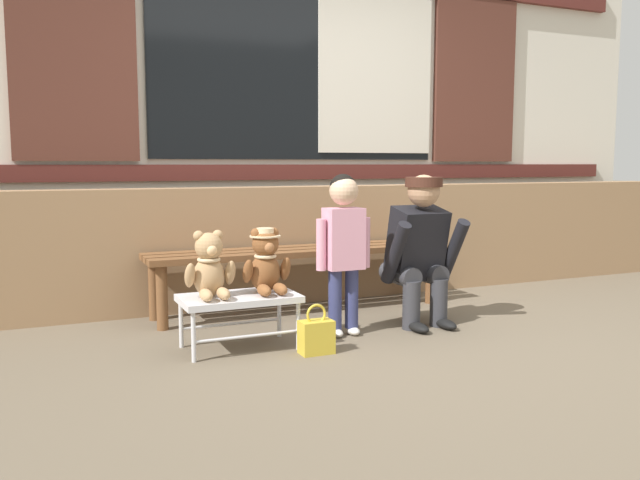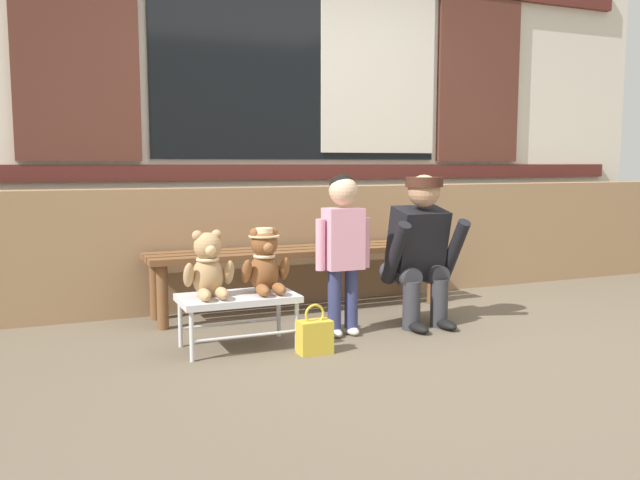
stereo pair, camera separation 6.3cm
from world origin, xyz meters
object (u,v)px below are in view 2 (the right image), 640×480
at_px(teddy_bear_with_hat, 265,262).
at_px(handbag_on_ground, 315,336).
at_px(adult_crouching, 421,250).
at_px(wooden_bench_long, 301,258).
at_px(teddy_bear_plain, 208,267).
at_px(small_display_bench, 238,301).
at_px(child_standing, 343,237).

relative_size(teddy_bear_with_hat, handbag_on_ground, 1.34).
bearing_deg(adult_crouching, wooden_bench_long, 129.62).
bearing_deg(teddy_bear_plain, handbag_on_ground, -27.16).
xyz_separation_m(wooden_bench_long, teddy_bear_with_hat, (-0.50, -0.72, 0.10)).
relative_size(small_display_bench, adult_crouching, 0.67).
bearing_deg(teddy_bear_plain, small_display_bench, -0.51).
bearing_deg(small_display_bench, teddy_bear_with_hat, 0.77).
bearing_deg(adult_crouching, teddy_bear_plain, -177.27).
height_order(child_standing, handbag_on_ground, child_standing).
distance_m(small_display_bench, handbag_on_ground, 0.47).
bearing_deg(child_standing, adult_crouching, 4.13).
bearing_deg(teddy_bear_with_hat, adult_crouching, 3.52).
height_order(wooden_bench_long, small_display_bench, wooden_bench_long).
bearing_deg(wooden_bench_long, small_display_bench, -132.15).
height_order(teddy_bear_plain, child_standing, child_standing).
distance_m(wooden_bench_long, teddy_bear_with_hat, 0.89).
bearing_deg(teddy_bear_plain, child_standing, 1.76).
bearing_deg(small_display_bench, child_standing, 2.32).
distance_m(teddy_bear_with_hat, handbag_on_ground, 0.50).
xyz_separation_m(teddy_bear_plain, adult_crouching, (1.37, 0.07, 0.02)).
bearing_deg(handbag_on_ground, teddy_bear_with_hat, 125.92).
distance_m(wooden_bench_long, adult_crouching, 0.86).
height_order(wooden_bench_long, child_standing, child_standing).
distance_m(teddy_bear_plain, adult_crouching, 1.37).
height_order(small_display_bench, teddy_bear_plain, teddy_bear_plain).
relative_size(wooden_bench_long, adult_crouching, 2.21).
distance_m(wooden_bench_long, teddy_bear_plain, 1.10).
distance_m(teddy_bear_plain, teddy_bear_with_hat, 0.32).
bearing_deg(small_display_bench, adult_crouching, 3.16).
height_order(child_standing, adult_crouching, child_standing).
xyz_separation_m(small_display_bench, handbag_on_ground, (0.35, -0.26, -0.17)).
xyz_separation_m(wooden_bench_long, handbag_on_ground, (-0.31, -0.99, -0.28)).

